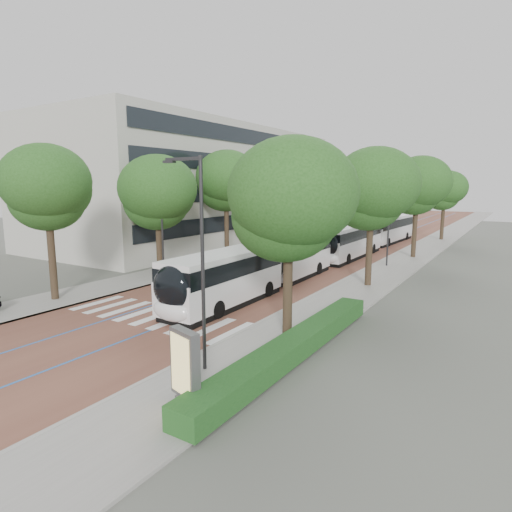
% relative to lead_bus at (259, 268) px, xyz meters
% --- Properties ---
extents(ground, '(160.00, 160.00, 0.00)m').
position_rel_lead_bus_xyz_m(ground, '(-2.00, -8.60, -1.63)').
color(ground, '#51544C').
rests_on(ground, ground).
extents(road, '(11.00, 140.00, 0.02)m').
position_rel_lead_bus_xyz_m(road, '(-2.00, 31.40, -1.62)').
color(road, brown).
rests_on(road, ground).
extents(sidewalk_left, '(4.00, 140.00, 0.12)m').
position_rel_lead_bus_xyz_m(sidewalk_left, '(-9.50, 31.40, -1.57)').
color(sidewalk_left, gray).
rests_on(sidewalk_left, ground).
extents(sidewalk_right, '(4.00, 140.00, 0.12)m').
position_rel_lead_bus_xyz_m(sidewalk_right, '(5.50, 31.40, -1.57)').
color(sidewalk_right, gray).
rests_on(sidewalk_right, ground).
extents(kerb_left, '(0.20, 140.00, 0.14)m').
position_rel_lead_bus_xyz_m(kerb_left, '(-7.60, 31.40, -1.57)').
color(kerb_left, gray).
rests_on(kerb_left, ground).
extents(kerb_right, '(0.20, 140.00, 0.14)m').
position_rel_lead_bus_xyz_m(kerb_right, '(3.60, 31.40, -1.57)').
color(kerb_right, gray).
rests_on(kerb_right, ground).
extents(zebra_crossing, '(10.55, 3.60, 0.01)m').
position_rel_lead_bus_xyz_m(zebra_crossing, '(-1.80, -7.60, -1.60)').
color(zebra_crossing, silver).
rests_on(zebra_crossing, ground).
extents(lane_line_left, '(0.12, 126.00, 0.01)m').
position_rel_lead_bus_xyz_m(lane_line_left, '(-3.60, 31.40, -1.60)').
color(lane_line_left, '#225DAB').
rests_on(lane_line_left, road).
extents(lane_line_right, '(0.12, 126.00, 0.01)m').
position_rel_lead_bus_xyz_m(lane_line_right, '(-0.40, 31.40, -1.60)').
color(lane_line_right, '#225DAB').
rests_on(lane_line_right, road).
extents(office_building, '(18.11, 40.00, 14.00)m').
position_rel_lead_bus_xyz_m(office_building, '(-21.47, 19.40, 5.37)').
color(office_building, '#B9B7AB').
rests_on(office_building, ground).
extents(hedge, '(1.20, 14.00, 0.80)m').
position_rel_lead_bus_xyz_m(hedge, '(7.10, -8.60, -1.11)').
color(hedge, '#174218').
rests_on(hedge, sidewalk_right).
extents(streetlight_near, '(1.82, 0.20, 8.00)m').
position_rel_lead_bus_xyz_m(streetlight_near, '(4.62, -11.60, 3.19)').
color(streetlight_near, '#2A2A2C').
rests_on(streetlight_near, sidewalk_right).
extents(streetlight_far, '(1.82, 0.20, 8.00)m').
position_rel_lead_bus_xyz_m(streetlight_far, '(4.62, 13.40, 3.19)').
color(streetlight_far, '#2A2A2C').
rests_on(streetlight_far, sidewalk_right).
extents(lamp_post_left, '(0.14, 0.14, 8.00)m').
position_rel_lead_bus_xyz_m(lamp_post_left, '(-8.10, -0.60, 2.49)').
color(lamp_post_left, '#2A2A2C').
rests_on(lamp_post_left, sidewalk_left).
extents(trees_left, '(6.04, 60.39, 9.84)m').
position_rel_lead_bus_xyz_m(trees_left, '(-9.50, 16.25, 5.01)').
color(trees_left, black).
rests_on(trees_left, ground).
extents(trees_right, '(5.85, 47.39, 9.20)m').
position_rel_lead_bus_xyz_m(trees_right, '(5.70, 11.15, 4.77)').
color(trees_right, black).
rests_on(trees_right, ground).
extents(lead_bus, '(2.77, 18.43, 3.20)m').
position_rel_lead_bus_xyz_m(lead_bus, '(0.00, 0.00, 0.00)').
color(lead_bus, black).
rests_on(lead_bus, ground).
extents(bus_queued_0, '(2.58, 12.41, 3.20)m').
position_rel_lead_bus_xyz_m(bus_queued_0, '(0.34, 15.91, -0.00)').
color(bus_queued_0, silver).
rests_on(bus_queued_0, ground).
extents(bus_queued_1, '(3.09, 12.50, 3.20)m').
position_rel_lead_bus_xyz_m(bus_queued_1, '(0.43, 29.29, -0.00)').
color(bus_queued_1, silver).
rests_on(bus_queued_1, ground).
extents(ad_panel, '(1.28, 0.66, 2.57)m').
position_rel_lead_bus_xyz_m(ad_panel, '(6.15, -14.19, -0.16)').
color(ad_panel, '#59595B').
rests_on(ad_panel, sidewalk_right).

